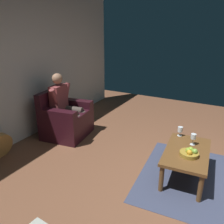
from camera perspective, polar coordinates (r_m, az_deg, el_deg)
The scene contains 10 objects.
ground_plane at distance 3.27m, azimuth 21.30°, elevation -18.23°, with size 7.57×7.57×0.00m, color brown.
wall_back at distance 4.27m, azimuth -23.33°, elevation 10.41°, with size 5.92×0.06×2.69m, color silver.
rug at distance 3.49m, azimuth 17.44°, elevation -14.94°, with size 1.67×1.16×0.01m, color #394059.
armchair at distance 4.44m, azimuth -11.54°, elevation -1.85°, with size 0.91×0.85×0.87m.
person_seated at distance 4.32m, azimuth -11.62°, elevation 1.99°, with size 0.63×0.61×1.19m.
coffee_table at distance 3.31m, azimuth 18.08°, elevation -10.01°, with size 1.01×0.63×0.41m.
guitar at distance 4.08m, azimuth -26.20°, elevation -7.07°, with size 0.40×0.23×1.01m.
wine_glass_near at distance 3.62m, azimuth 16.60°, elevation -4.31°, with size 0.07×0.07×0.15m.
wine_glass_far at distance 3.40m, azimuth 19.60°, elevation -5.92°, with size 0.07×0.07×0.17m.
fruit_bowl at distance 3.15m, azimuth 18.77°, elevation -9.62°, with size 0.24×0.24×0.11m.
Camera 1 is at (2.61, 0.14, 1.97)m, focal length 36.73 mm.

